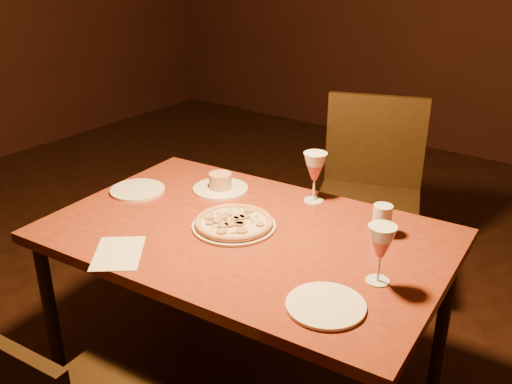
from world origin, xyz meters
The scene contains 10 objects.
dining_table centered at (0.23, 0.27, 0.66)m, with size 1.41×0.97×0.72m.
chair_far centered at (0.25, 1.20, 0.55)m, with size 0.60×0.60×0.97m.
pizza_plate centered at (0.18, 0.26, 0.74)m, with size 0.29×0.29×0.03m.
ramekin_saucer centered at (-0.07, 0.48, 0.74)m, with size 0.22×0.22×0.07m.
wine_glass_far centered at (0.29, 0.61, 0.82)m, with size 0.09×0.09×0.19m, color #BD4F4F, non-canonical shape.
wine_glass_right centered at (0.73, 0.25, 0.81)m, with size 0.08×0.08×0.18m, color #BD4F4F, non-canonical shape.
water_tumbler centered at (0.61, 0.52, 0.78)m, with size 0.06×0.06×0.11m, color silver.
side_plate_left centered at (-0.32, 0.28, 0.73)m, with size 0.21×0.21×0.01m, color silver.
side_plate_near centered at (0.67, 0.05, 0.73)m, with size 0.22×0.22×0.01m, color silver.
menu_card centered at (-0.01, -0.09, 0.72)m, with size 0.15×0.22×0.00m, color beige.
Camera 1 is at (1.28, -1.10, 1.63)m, focal length 40.00 mm.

